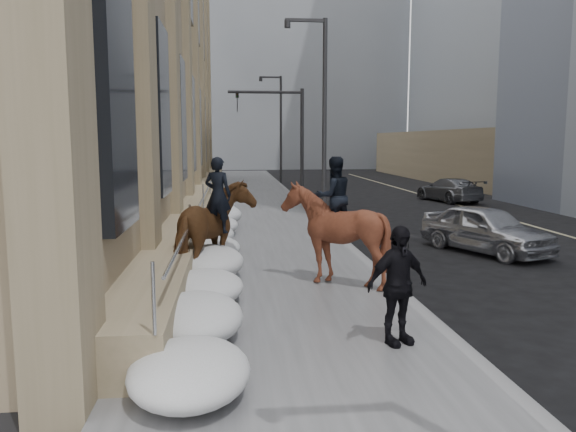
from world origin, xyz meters
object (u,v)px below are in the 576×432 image
object	(u,v)px
pedestrian	(397,285)
car_silver	(486,229)
mounted_horse_right	(334,230)
car_grey	(449,190)
mounted_horse_left	(214,228)

from	to	relation	value
pedestrian	car_silver	bearing A→B (deg)	35.68
mounted_horse_right	car_silver	world-z (taller)	mounted_horse_right
car_grey	car_silver	bearing A→B (deg)	59.63
mounted_horse_right	car_grey	xyz separation A→B (m)	(9.30, 16.93, -0.68)
mounted_horse_right	car_silver	size ratio (longest dim) A/B	0.68
mounted_horse_left	car_grey	bearing A→B (deg)	-103.50
car_silver	mounted_horse_right	bearing A→B (deg)	-168.91
mounted_horse_left	pedestrian	bearing A→B (deg)	145.64
pedestrian	car_grey	bearing A→B (deg)	45.64
car_silver	car_grey	xyz separation A→B (m)	(4.21, 13.40, -0.06)
pedestrian	car_grey	xyz separation A→B (m)	(9.00, 20.63, -0.41)
mounted_horse_left	mounted_horse_right	size ratio (longest dim) A/B	1.02
car_grey	pedestrian	bearing A→B (deg)	53.50
pedestrian	mounted_horse_left	bearing A→B (deg)	101.93
car_silver	car_grey	size ratio (longest dim) A/B	0.94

